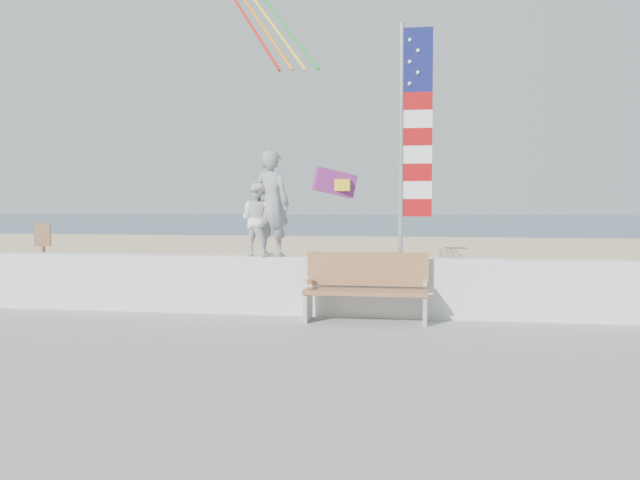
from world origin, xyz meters
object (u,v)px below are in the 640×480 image
(bench, at_px, (366,287))
(flag, at_px, (410,130))
(adult, at_px, (272,204))
(child, at_px, (257,219))

(bench, relative_size, flag, 0.51)
(adult, distance_m, child, 0.34)
(child, bearing_deg, adult, -159.47)
(adult, bearing_deg, flag, -161.14)
(adult, xyz_separation_m, bench, (1.52, -0.45, -1.21))
(adult, height_order, flag, flag)
(child, xyz_separation_m, bench, (1.75, -0.45, -0.96))
(child, height_order, flag, flag)
(bench, height_order, flag, flag)
(adult, xyz_separation_m, child, (-0.23, 0.00, -0.25))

